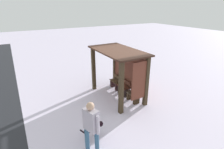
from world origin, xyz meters
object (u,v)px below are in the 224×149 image
at_px(bench_right_inside, 133,96).
at_px(dog, 93,129).
at_px(bus_shelter, 123,66).
at_px(bench_center_inside, 124,89).
at_px(bench_left_inside, 116,83).
at_px(person_walking, 91,124).

xyz_separation_m(bench_right_inside, dog, (1.38, -2.77, 0.11)).
height_order(bus_shelter, bench_center_inside, bus_shelter).
relative_size(bench_center_inside, dog, 0.86).
bearing_deg(bus_shelter, dog, -51.39).
relative_size(bus_shelter, bench_left_inside, 4.25).
height_order(bench_left_inside, dog, bench_left_inside).
relative_size(bench_center_inside, bench_right_inside, 1.04).
relative_size(bench_left_inside, bench_right_inside, 1.01).
distance_m(bench_left_inside, person_walking, 4.80).
bearing_deg(bench_left_inside, person_walking, -40.15).
bearing_deg(bench_left_inside, bus_shelter, -9.12).
distance_m(bench_left_inside, dog, 4.12).
bearing_deg(bench_center_inside, bench_right_inside, 0.16).
height_order(bus_shelter, dog, bus_shelter).
height_order(bench_right_inside, person_walking, person_walking).
xyz_separation_m(bench_center_inside, dog, (2.21, -2.77, 0.08)).
height_order(bench_center_inside, dog, bench_center_inside).
bearing_deg(dog, bench_right_inside, 116.45).
distance_m(bus_shelter, bench_right_inside, 1.54).
bearing_deg(bench_right_inside, bus_shelter, -167.64).
bearing_deg(bench_left_inside, bench_right_inside, 0.04).
distance_m(bench_center_inside, dog, 3.55).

